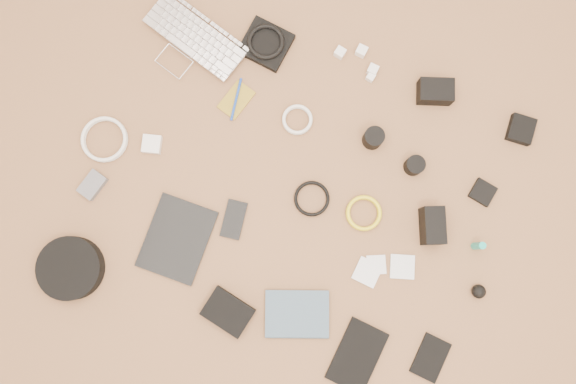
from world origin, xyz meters
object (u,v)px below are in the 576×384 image
(laptop, at_px, (187,48))
(tablet, at_px, (177,239))
(dslr_camera, at_px, (435,92))
(headphone_case, at_px, (71,268))
(phone, at_px, (234,220))
(paperback, at_px, (297,338))

(laptop, xyz_separation_m, tablet, (0.16, -0.63, -0.01))
(dslr_camera, bearing_deg, headphone_case, -151.95)
(phone, height_order, paperback, paperback)
(headphone_case, bearing_deg, phone, 33.30)
(headphone_case, bearing_deg, dslr_camera, 42.49)
(laptop, distance_m, paperback, 1.04)
(phone, bearing_deg, dslr_camera, 45.67)
(laptop, height_order, paperback, laptop)
(laptop, height_order, headphone_case, headphone_case)
(dslr_camera, xyz_separation_m, tablet, (-0.68, -0.71, -0.03))
(paperback, bearing_deg, tablet, 51.47)
(phone, xyz_separation_m, headphone_case, (-0.46, -0.30, 0.02))
(phone, distance_m, paperback, 0.44)
(tablet, height_order, phone, tablet)
(laptop, relative_size, tablet, 1.40)
(phone, bearing_deg, paperback, -48.24)
(laptop, xyz_separation_m, headphone_case, (-0.13, -0.81, 0.01))
(tablet, height_order, paperback, paperback)
(phone, relative_size, headphone_case, 0.61)
(tablet, xyz_separation_m, phone, (0.16, 0.11, -0.00))
(dslr_camera, xyz_separation_m, headphone_case, (-0.98, -0.90, -0.00))
(tablet, bearing_deg, dslr_camera, 49.58)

